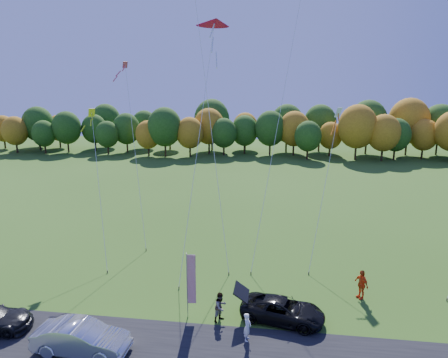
# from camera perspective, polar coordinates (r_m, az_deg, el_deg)

# --- Properties ---
(ground) EXTENTS (160.00, 160.00, 0.00)m
(ground) POSITION_cam_1_polar(r_m,az_deg,el_deg) (25.38, -1.93, -18.81)
(ground) COLOR #2C5015
(tree_line) EXTENTS (116.00, 12.00, 10.00)m
(tree_line) POSITION_cam_1_polar(r_m,az_deg,el_deg) (77.44, 4.90, 3.24)
(tree_line) COLOR #1E4711
(tree_line) RESTS_ON ground
(black_suv) EXTENTS (5.22, 3.18, 1.35)m
(black_suv) POSITION_cam_1_polar(r_m,az_deg,el_deg) (24.74, 8.38, -18.04)
(black_suv) COLOR black
(black_suv) RESTS_ON ground
(silver_sedan) EXTENTS (5.00, 1.90, 1.63)m
(silver_sedan) POSITION_cam_1_polar(r_m,az_deg,el_deg) (23.23, -19.70, -20.63)
(silver_sedan) COLOR silver
(silver_sedan) RESTS_ON ground
(person_tailgate_a) EXTENTS (0.48, 0.64, 1.58)m
(person_tailgate_a) POSITION_cam_1_polar(r_m,az_deg,el_deg) (22.93, 3.35, -20.35)
(person_tailgate_a) COLOR white
(person_tailgate_a) RESTS_ON ground
(person_tailgate_b) EXTENTS (1.04, 1.09, 1.77)m
(person_tailgate_b) POSITION_cam_1_polar(r_m,az_deg,el_deg) (24.40, -0.48, -17.79)
(person_tailgate_b) COLOR gray
(person_tailgate_b) RESTS_ON ground
(person_east) EXTENTS (0.99, 1.22, 1.94)m
(person_east) POSITION_cam_1_polar(r_m,az_deg,el_deg) (28.01, 19.02, -14.02)
(person_east) COLOR #DD4814
(person_east) RESTS_ON ground
(feather_flag) EXTENTS (0.54, 0.14, 4.09)m
(feather_flag) POSITION_cam_1_polar(r_m,az_deg,el_deg) (24.00, -4.81, -13.99)
(feather_flag) COLOR #999999
(feather_flag) RESTS_ON ground
(kite_delta_blue) EXTENTS (6.23, 10.06, 28.34)m
(kite_delta_blue) POSITION_cam_1_polar(r_m,az_deg,el_deg) (31.55, -2.70, 13.73)
(kite_delta_blue) COLOR #4C3F33
(kite_delta_blue) RESTS_ON ground
(kite_parafoil_orange) EXTENTS (6.06, 14.12, 28.20)m
(kite_parafoil_orange) POSITION_cam_1_polar(r_m,az_deg,el_deg) (33.52, 8.86, 13.90)
(kite_parafoil_orange) COLOR #4C3F33
(kite_parafoil_orange) RESTS_ON ground
(kite_delta_red) EXTENTS (2.80, 10.59, 19.89)m
(kite_delta_red) POSITION_cam_1_polar(r_m,az_deg,el_deg) (29.82, -3.49, 6.82)
(kite_delta_red) COLOR #4C3F33
(kite_delta_red) RESTS_ON ground
(kite_diamond_yellow) EXTENTS (4.24, 7.45, 11.89)m
(kite_diamond_yellow) POSITION_cam_1_polar(r_m,az_deg,el_deg) (33.07, -17.45, -0.93)
(kite_diamond_yellow) COLOR #4C3F33
(kite_diamond_yellow) RESTS_ON ground
(kite_diamond_white) EXTENTS (3.01, 7.21, 12.11)m
(kite_diamond_white) POSITION_cam_1_polar(r_m,az_deg,el_deg) (31.75, 14.18, -1.12)
(kite_diamond_white) COLOR #4C3F33
(kite_diamond_white) RESTS_ON ground
(kite_diamond_pink) EXTENTS (3.71, 6.28, 15.80)m
(kite_diamond_pink) POSITION_cam_1_polar(r_m,az_deg,el_deg) (35.40, -12.58, 3.64)
(kite_diamond_pink) COLOR #4C3F33
(kite_diamond_pink) RESTS_ON ground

